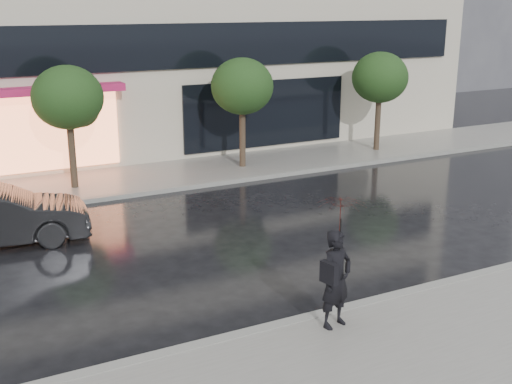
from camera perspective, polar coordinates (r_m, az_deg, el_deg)
ground at (r=13.65m, az=6.05°, el=-8.80°), size 120.00×120.00×0.00m
sidewalk_near at (r=11.38m, az=15.31°, el=-14.51°), size 60.00×4.50×0.12m
sidewalk_far at (r=22.38m, az=-8.40°, el=1.43°), size 60.00×3.50×0.12m
curb_near at (r=12.88m, az=8.53°, el=-10.16°), size 60.00×0.25×0.14m
curb_far at (r=20.79m, az=-6.82°, el=0.35°), size 60.00×0.25×0.14m
tree_mid_west at (r=20.87m, az=-16.24°, el=7.89°), size 2.20×2.20×3.99m
tree_mid_east at (r=22.77m, az=-1.14°, el=9.21°), size 2.20×2.20×3.99m
tree_far_east at (r=25.96m, az=11.02°, el=9.81°), size 2.20×2.20×3.99m
pedestrian_with_umbrella at (r=11.49m, az=7.36°, el=-4.94°), size 1.05×1.07×2.45m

